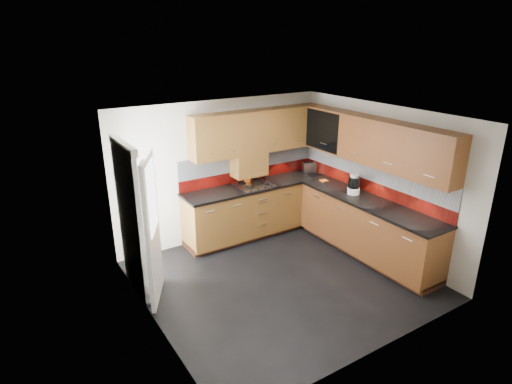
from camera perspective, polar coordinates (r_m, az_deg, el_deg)
room at (r=5.77m, az=3.70°, el=1.20°), size 4.00×3.80×2.64m
base_cabinets at (r=7.30m, az=7.02°, el=-3.66°), size 2.70×3.20×0.95m
countertop at (r=7.10m, az=7.17°, el=-0.17°), size 2.72×3.22×0.04m
backsplash at (r=7.31m, az=7.52°, el=2.81°), size 2.70×3.20×0.54m
upper_cabinets at (r=7.00m, az=8.22°, el=7.35°), size 2.50×3.20×0.72m
extractor_hood at (r=7.37m, az=-0.95°, el=3.72°), size 0.60×0.33×0.40m
glass_cabinet at (r=7.52m, az=9.65°, el=8.37°), size 0.32×0.80×0.66m
back_door at (r=5.84m, az=-15.25°, el=-4.20°), size 0.42×1.19×2.04m
gas_hob at (r=7.34m, az=-0.26°, el=0.98°), size 0.60×0.53×0.05m
utensil_pot at (r=7.48m, az=-1.15°, el=1.98°), size 0.11×0.11×0.41m
toaster at (r=8.13m, az=7.08°, el=3.32°), size 0.29×0.23×0.19m
food_processor at (r=7.09m, az=12.91°, el=0.91°), size 0.20×0.20×0.33m
paper_towel at (r=7.27m, az=12.86°, el=1.27°), size 0.14×0.14×0.28m
orange_cloth at (r=7.66m, az=9.04°, el=1.50°), size 0.13×0.11×0.01m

